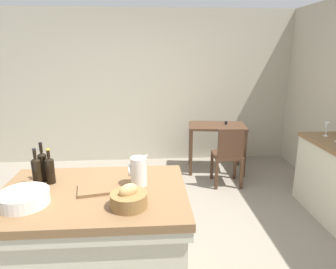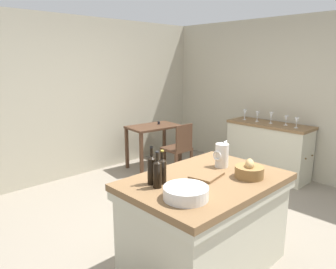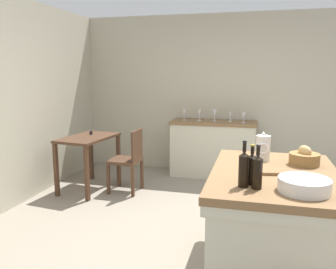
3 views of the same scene
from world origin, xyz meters
name	(u,v)px [view 1 (image 1 of 3)]	position (x,y,z in m)	size (l,w,h in m)	color
ground_plane	(146,245)	(0.00, 0.00, 0.00)	(6.76, 6.76, 0.00)	gray
wall_back	(145,88)	(0.00, 2.60, 1.30)	(5.32, 0.12, 2.60)	#B2AA93
island_table	(96,237)	(-0.39, -0.53, 0.47)	(1.45, 1.01, 0.88)	brown
writing_desk	(217,133)	(1.15, 1.94, 0.64)	(0.96, 0.67, 0.82)	#472D1E
wooden_chair	(228,154)	(1.19, 1.34, 0.48)	(0.41, 0.41, 0.89)	#472D1E
pitcher	(138,171)	(-0.03, -0.43, 1.00)	(0.17, 0.13, 0.28)	silver
wash_bowl	(24,198)	(-0.83, -0.70, 0.92)	(0.35, 0.35, 0.10)	silver
bread_basket	(129,199)	(-0.09, -0.78, 0.94)	(0.26, 0.26, 0.17)	olive
cutting_board	(97,189)	(-0.36, -0.51, 0.89)	(0.29, 0.22, 0.02)	brown
wine_bottle_dark	(50,169)	(-0.75, -0.35, 1.00)	(0.07, 0.07, 0.29)	black
wine_bottle_amber	(43,166)	(-0.82, -0.29, 1.01)	(0.07, 0.07, 0.33)	black
wine_bottle_green	(37,171)	(-0.84, -0.39, 1.00)	(0.07, 0.07, 0.31)	black
wine_glass_far_right	(327,126)	(2.25, 0.78, 1.02)	(0.07, 0.07, 0.18)	white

